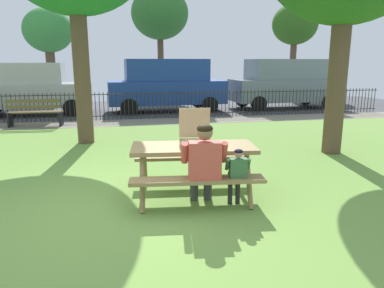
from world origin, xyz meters
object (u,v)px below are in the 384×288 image
at_px(adult_at_table, 204,162).
at_px(far_tree_midright, 295,25).
at_px(child_at_table, 237,172).
at_px(far_tree_center, 160,14).
at_px(picnic_table_foreground, 193,157).
at_px(far_tree_midleft, 48,32).
at_px(parked_car_left, 30,88).
at_px(parked_car_center, 166,84).
at_px(park_bench_center, 35,113).
at_px(pizza_box_open, 195,135).
at_px(parked_car_right, 285,83).

relative_size(adult_at_table, far_tree_midright, 0.23).
xyz_separation_m(child_at_table, far_tree_center, (0.73, 15.59, 3.92)).
relative_size(picnic_table_foreground, far_tree_midleft, 0.42).
bearing_deg(parked_car_left, parked_car_center, 0.02).
relative_size(adult_at_table, park_bench_center, 0.74).
height_order(child_at_table, far_tree_midleft, far_tree_midleft).
distance_m(picnic_table_foreground, pizza_box_open, 0.33).
height_order(adult_at_table, parked_car_center, parked_car_center).
bearing_deg(pizza_box_open, park_bench_center, 118.85).
height_order(adult_at_table, park_bench_center, adult_at_table).
bearing_deg(pizza_box_open, parked_car_right, 57.90).
relative_size(far_tree_center, far_tree_midright, 1.11).
height_order(adult_at_table, far_tree_midright, far_tree_midright).
bearing_deg(far_tree_center, far_tree_midleft, -180.00).
relative_size(far_tree_midleft, far_tree_midright, 0.88).
bearing_deg(parked_car_center, park_bench_center, -149.07).
bearing_deg(pizza_box_open, adult_at_table, -91.05).
bearing_deg(parked_car_left, child_at_table, -64.48).
height_order(pizza_box_open, child_at_table, pizza_box_open).
bearing_deg(far_tree_midleft, pizza_box_open, -73.13).
xyz_separation_m(park_bench_center, parked_car_left, (-0.70, 2.67, 0.59)).
distance_m(pizza_box_open, far_tree_midright, 17.60).
bearing_deg(parked_car_right, pizza_box_open, -122.10).
bearing_deg(parked_car_left, park_bench_center, -75.40).
distance_m(parked_car_center, far_tree_midright, 10.23).
relative_size(park_bench_center, parked_car_center, 0.35).
bearing_deg(child_at_table, parked_car_right, 61.65).
height_order(child_at_table, far_tree_midright, far_tree_midright).
relative_size(picnic_table_foreground, adult_at_table, 1.64).
height_order(parked_car_left, parked_car_center, parked_car_center).
bearing_deg(parked_car_left, far_tree_midleft, 91.21).
relative_size(adult_at_table, far_tree_midleft, 0.26).
bearing_deg(adult_at_table, picnic_table_foreground, 94.37).
bearing_deg(child_at_table, picnic_table_foreground, 129.54).
distance_m(pizza_box_open, parked_car_center, 9.42).
height_order(child_at_table, parked_car_right, parked_car_right).
bearing_deg(picnic_table_foreground, parked_car_right, 58.06).
bearing_deg(child_at_table, pizza_box_open, 120.76).
bearing_deg(adult_at_table, parked_car_right, 59.55).
bearing_deg(park_bench_center, parked_car_center, 30.93).
bearing_deg(picnic_table_foreground, child_at_table, -50.46).
bearing_deg(far_tree_midright, parked_car_right, -118.70).
xyz_separation_m(adult_at_table, park_bench_center, (-3.69, 7.36, -0.24)).
xyz_separation_m(adult_at_table, child_at_table, (0.44, -0.08, -0.14)).
xyz_separation_m(park_bench_center, far_tree_midleft, (-0.81, 8.15, 3.03)).
xyz_separation_m(parked_car_left, parked_car_center, (5.16, 0.00, 0.09)).
bearing_deg(far_tree_center, parked_car_right, -49.23).
bearing_deg(parked_car_center, adult_at_table, -94.42).
bearing_deg(park_bench_center, parked_car_left, 104.60).
height_order(park_bench_center, parked_car_left, parked_car_left).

